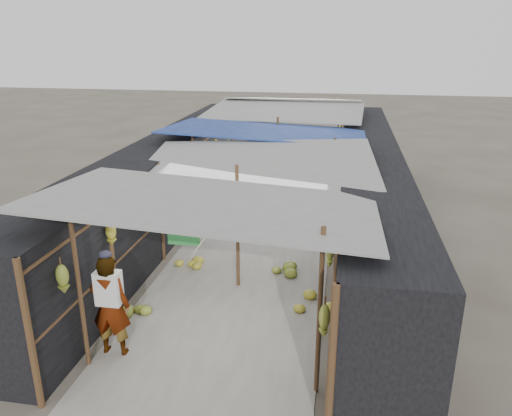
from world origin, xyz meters
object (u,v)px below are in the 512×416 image
Objects in this scene: black_basin at (331,193)px; shopper_blue at (258,190)px; crate_near at (277,226)px; vendor_seated at (331,187)px; vendor_elderly at (110,306)px.

black_basin is 0.38× the size of shopper_blue.
crate_near is 1.38m from shopper_blue.
crate_near is at bearing -33.84° from vendor_seated.
shopper_blue reaches higher than black_basin.
vendor_seated is (3.23, 8.85, -0.49)m from vendor_elderly.
black_basin is at bearing 169.60° from vendor_seated.
black_basin is 0.35× the size of vendor_elderly.
black_basin is 3.24m from shopper_blue.
black_basin is at bearing 51.45° from crate_near.
vendor_elderly is at bearing -131.99° from shopper_blue.
crate_near is 0.60× the size of vendor_seated.
black_basin is (1.32, 3.41, -0.05)m from crate_near.
shopper_blue is (1.22, 6.79, -0.06)m from vendor_elderly.
black_basin is 0.48m from vendor_seated.
black_basin is 0.79× the size of vendor_seated.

